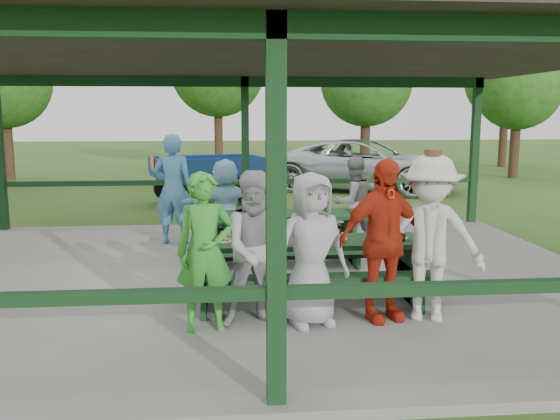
{
  "coord_description": "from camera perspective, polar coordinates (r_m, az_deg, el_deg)",
  "views": [
    {
      "loc": [
        -0.36,
        -8.22,
        2.37
      ],
      "look_at": [
        0.34,
        -0.3,
        1.08
      ],
      "focal_mm": 38.0,
      "sensor_mm": 36.0,
      "label": 1
    }
  ],
  "objects": [
    {
      "name": "ground",
      "position": [
        8.56,
        -2.47,
        -6.85
      ],
      "size": [
        90.0,
        90.0,
        0.0
      ],
      "primitive_type": "plane",
      "color": "#37571B",
      "rests_on": "ground"
    },
    {
      "name": "concrete_slab",
      "position": [
        8.55,
        -2.47,
        -6.53
      ],
      "size": [
        10.0,
        8.0,
        0.1
      ],
      "primitive_type": "cube",
      "color": "slate",
      "rests_on": "ground"
    },
    {
      "name": "pavilion_structure",
      "position": [
        8.27,
        -2.63,
        14.76
      ],
      "size": [
        10.6,
        8.6,
        3.24
      ],
      "color": "black",
      "rests_on": "concrete_slab"
    },
    {
      "name": "picnic_table_near",
      "position": [
        7.31,
        2.58,
        -4.95
      ],
      "size": [
        2.85,
        1.39,
        0.75
      ],
      "color": "black",
      "rests_on": "concrete_slab"
    },
    {
      "name": "picnic_table_far",
      "position": [
        9.24,
        0.32,
        -2.0
      ],
      "size": [
        2.46,
        1.39,
        0.75
      ],
      "color": "black",
      "rests_on": "concrete_slab"
    },
    {
      "name": "table_setting",
      "position": [
        7.29,
        4.62,
        -2.57
      ],
      "size": [
        2.39,
        0.45,
        0.1
      ],
      "color": "white",
      "rests_on": "picnic_table_near"
    },
    {
      "name": "contestant_green",
      "position": [
        6.26,
        -7.21,
        -4.04
      ],
      "size": [
        0.66,
        0.48,
        1.69
      ],
      "primitive_type": "imported",
      "rotation": [
        0.0,
        0.0,
        0.13
      ],
      "color": "green",
      "rests_on": "concrete_slab"
    },
    {
      "name": "contestant_grey_left",
      "position": [
        6.36,
        -2.1,
        -3.77
      ],
      "size": [
        0.92,
        0.77,
        1.68
      ],
      "primitive_type": "imported",
      "rotation": [
        0.0,
        0.0,
        0.18
      ],
      "color": "#98989B",
      "rests_on": "concrete_slab"
    },
    {
      "name": "contestant_grey_mid",
      "position": [
        6.37,
        3.02,
        -3.83
      ],
      "size": [
        0.93,
        0.74,
        1.67
      ],
      "primitive_type": "imported",
      "rotation": [
        0.0,
        0.0,
        0.29
      ],
      "color": "#999A9C",
      "rests_on": "concrete_slab"
    },
    {
      "name": "contestant_red",
      "position": [
        6.6,
        9.83,
        -2.89
      ],
      "size": [
        1.13,
        0.71,
        1.8
      ],
      "primitive_type": "imported",
      "rotation": [
        0.0,
        0.0,
        0.28
      ],
      "color": "#B62913",
      "rests_on": "concrete_slab"
    },
    {
      "name": "contestant_white_fedora",
      "position": [
        6.71,
        14.2,
        -2.64
      ],
      "size": [
        1.35,
        1.03,
        1.89
      ],
      "rotation": [
        0.0,
        0.0,
        -0.33
      ],
      "color": "silver",
      "rests_on": "concrete_slab"
    },
    {
      "name": "spectator_lblue",
      "position": [
        9.88,
        -5.3,
        0.49
      ],
      "size": [
        1.51,
        0.83,
        1.55
      ],
      "primitive_type": "imported",
      "rotation": [
        0.0,
        0.0,
        3.41
      ],
      "color": "#8EC5DC",
      "rests_on": "concrete_slab"
    },
    {
      "name": "spectator_blue",
      "position": [
        10.5,
        -10.24,
        1.98
      ],
      "size": [
        0.78,
        0.58,
        1.94
      ],
      "primitive_type": "imported",
      "rotation": [
        0.0,
        0.0,
        2.98
      ],
      "color": "teal",
      "rests_on": "concrete_slab"
    },
    {
      "name": "spectator_grey",
      "position": [
        10.13,
        7.02,
        0.71
      ],
      "size": [
        0.93,
        0.83,
        1.56
      ],
      "primitive_type": "imported",
      "rotation": [
        0.0,
        0.0,
        3.53
      ],
      "color": "gray",
      "rests_on": "concrete_slab"
    },
    {
      "name": "pickup_truck",
      "position": [
        18.56,
        8.22,
        4.28
      ],
      "size": [
        6.31,
        4.88,
        1.59
      ],
      "primitive_type": "imported",
      "rotation": [
        0.0,
        0.0,
        1.12
      ],
      "color": "silver",
      "rests_on": "ground"
    },
    {
      "name": "farm_trailer",
      "position": [
        15.95,
        -7.01,
        3.04
      ],
      "size": [
        3.85,
        2.4,
        1.34
      ],
      "rotation": [
        0.0,
        0.0,
        0.33
      ],
      "color": "navy",
      "rests_on": "ground"
    },
    {
      "name": "tree_far_left",
      "position": [
        23.39,
        -25.08,
        11.11
      ],
      "size": [
        3.29,
        3.29,
        5.15
      ],
      "color": "black",
      "rests_on": "ground"
    },
    {
      "name": "tree_left",
      "position": [
        25.79,
        -6.04,
        13.22
      ],
      "size": [
        3.95,
        3.95,
        6.17
      ],
      "color": "black",
      "rests_on": "ground"
    },
    {
      "name": "tree_mid",
      "position": [
        22.31,
        8.31,
        12.2
      ],
      "size": [
        3.37,
        3.37,
        5.26
      ],
      "color": "black",
      "rests_on": "ground"
    },
    {
      "name": "tree_right",
      "position": [
        23.75,
        21.96,
        10.92
      ],
      "size": [
        3.16,
        3.16,
        4.93
      ],
      "color": "black",
      "rests_on": "ground"
    },
    {
      "name": "tree_far_right",
      "position": [
        28.68,
        20.97,
        11.68
      ],
      "size": [
        3.67,
        3.67,
        5.74
      ],
      "color": "black",
      "rests_on": "ground"
    }
  ]
}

